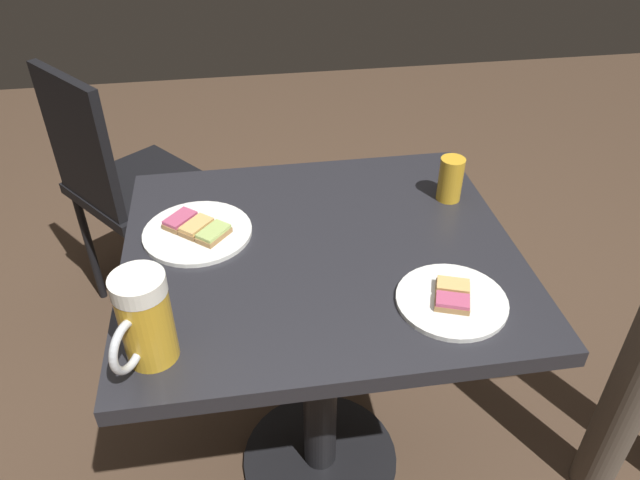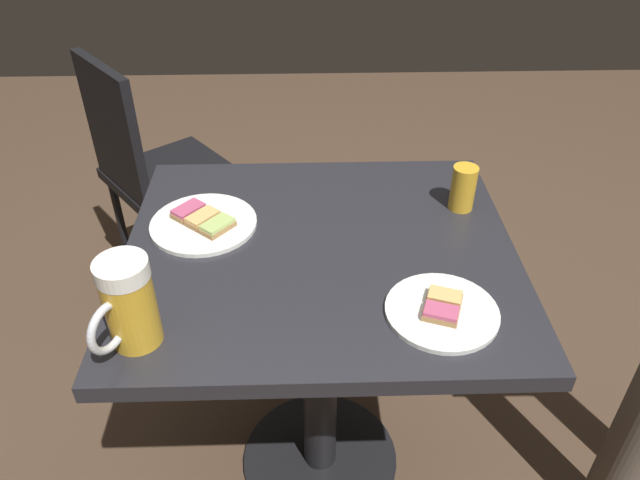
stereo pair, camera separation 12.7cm
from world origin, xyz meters
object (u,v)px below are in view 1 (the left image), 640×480
(plate_far, at_px, (452,300))
(beer_glass_small, at_px, (451,179))
(beer_mug, at_px, (144,320))
(plate_near, at_px, (197,231))
(cafe_chair, at_px, (120,180))

(plate_far, height_order, beer_glass_small, beer_glass_small)
(beer_mug, bearing_deg, plate_near, -101.84)
(plate_far, xyz_separation_m, beer_mug, (0.55, 0.05, 0.08))
(plate_far, height_order, beer_mug, beer_mug)
(plate_near, height_order, beer_mug, beer_mug)
(plate_near, height_order, beer_glass_small, beer_glass_small)
(plate_far, xyz_separation_m, cafe_chair, (0.76, -0.97, -0.24))
(beer_glass_small, xyz_separation_m, cafe_chair, (0.87, -0.61, -0.28))
(plate_near, distance_m, beer_mug, 0.37)
(plate_far, distance_m, cafe_chair, 1.25)
(plate_far, bearing_deg, plate_near, -31.97)
(beer_mug, bearing_deg, beer_glass_small, -148.46)
(plate_near, xyz_separation_m, cafe_chair, (0.28, -0.67, -0.24))
(beer_mug, bearing_deg, plate_far, -174.58)
(plate_near, relative_size, beer_mug, 1.37)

